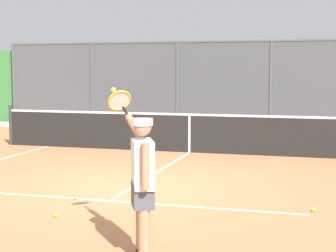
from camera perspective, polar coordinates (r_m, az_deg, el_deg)
name	(u,v)px	position (r m, az deg, el deg)	size (l,w,h in m)	color
ground_plane	(133,187)	(9.70, -3.65, -6.30)	(60.00, 60.00, 0.00)	#C67A4C
court_line_markings	(103,205)	(8.48, -6.72, -8.10)	(7.81, 9.50, 0.01)	white
fence_backdrop	(226,90)	(18.41, 5.99, 3.69)	(18.14, 1.37, 2.94)	#474C51
tennis_net	(190,132)	(13.55, 2.24, -0.67)	(10.04, 0.09, 1.07)	#2D2D2D
tennis_player	(142,179)	(5.93, -2.72, -5.44)	(0.86, 1.11, 1.83)	black
tennis_ball_near_net	(314,210)	(8.31, 14.82, -8.34)	(0.07, 0.07, 0.07)	#C1D138
tennis_ball_near_baseline	(56,215)	(7.90, -11.48, -9.02)	(0.07, 0.07, 0.07)	#CCDB33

